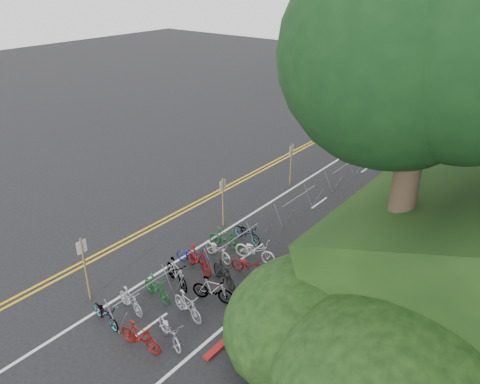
# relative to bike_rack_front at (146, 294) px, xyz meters

# --- Properties ---
(ground) EXTENTS (120.00, 120.00, 0.00)m
(ground) POSITION_rel_bike_rack_front_xyz_m (-2.59, 1.63, -0.89)
(ground) COLOR black
(ground) RESTS_ON ground
(road_markings) EXTENTS (7.47, 80.00, 0.01)m
(road_markings) POSITION_rel_bike_rack_front_xyz_m (-1.95, 11.72, -0.89)
(road_markings) COLOR gold
(road_markings) RESTS_ON ground
(red_curb) EXTENTS (0.25, 28.00, 0.10)m
(red_curb) POSITION_rel_bike_rack_front_xyz_m (3.11, 13.63, -0.84)
(red_curb) COLOR maroon
(red_curb) RESTS_ON ground
(bike_rack_front) EXTENTS (1.18, 2.83, 1.25)m
(bike_rack_front) POSITION_rel_bike_rack_front_xyz_m (0.00, 0.00, 0.00)
(bike_rack_front) COLOR gray
(bike_rack_front) RESTS_ON ground
(bike_racks_rest) EXTENTS (1.14, 23.00, 1.17)m
(bike_racks_rest) POSITION_rel_bike_rack_front_xyz_m (0.41, 14.63, -0.04)
(bike_racks_rest) COLOR gray
(bike_racks_rest) RESTS_ON ground
(signpost_near) EXTENTS (0.08, 0.40, 2.66)m
(signpost_near) POSITION_rel_bike_rack_front_xyz_m (-2.38, -0.77, 0.62)
(signpost_near) COLOR brown
(signpost_near) RESTS_ON ground
(signposts_rest) EXTENTS (0.08, 18.40, 2.50)m
(signposts_rest) POSITION_rel_bike_rack_front_xyz_m (-1.99, 15.63, 0.54)
(signposts_rest) COLOR brown
(signposts_rest) RESTS_ON ground
(bike_front) EXTENTS (0.92, 1.69, 0.84)m
(bike_front) POSITION_rel_bike_rack_front_xyz_m (-0.90, 3.33, -0.47)
(bike_front) COLOR navy
(bike_front) RESTS_ON ground
(bike_valet) EXTENTS (3.37, 9.23, 1.10)m
(bike_valet) POSITION_rel_bike_rack_front_xyz_m (0.38, 2.35, -0.41)
(bike_valet) COLOR slate
(bike_valet) RESTS_ON ground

